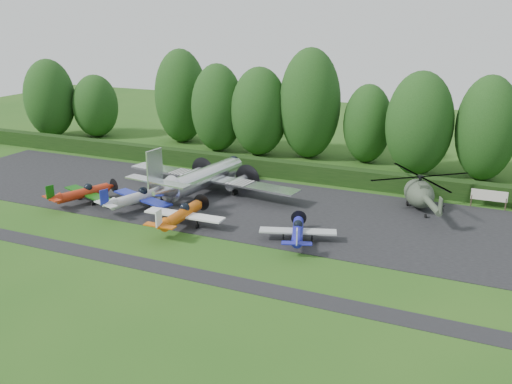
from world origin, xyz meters
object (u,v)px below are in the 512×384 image
at_px(transport_plane, 204,178).
at_px(sign_board, 489,196).
at_px(helicopter, 419,191).
at_px(light_plane_orange, 182,215).
at_px(light_plane_red, 83,193).
at_px(light_plane_blue, 298,231).
at_px(light_plane_white, 138,197).

distance_m(transport_plane, sign_board, 29.16).
bearing_deg(helicopter, light_plane_orange, -119.19).
xyz_separation_m(light_plane_red, light_plane_blue, (23.60, -0.73, -0.09)).
bearing_deg(light_plane_red, light_plane_white, -11.95).
bearing_deg(sign_board, transport_plane, -163.50).
xyz_separation_m(transport_plane, light_plane_blue, (13.83, -8.44, -0.83)).
xyz_separation_m(light_plane_blue, sign_board, (14.33, 16.02, 0.25)).
relative_size(transport_plane, light_plane_white, 2.58).
xyz_separation_m(light_plane_blue, helicopter, (7.93, 13.18, 0.78)).
bearing_deg(helicopter, light_plane_white, -131.57).
bearing_deg(transport_plane, sign_board, 8.02).
height_order(light_plane_red, sign_board, light_plane_red).
xyz_separation_m(light_plane_red, helicopter, (31.53, 12.45, 0.68)).
bearing_deg(light_plane_blue, light_plane_orange, -156.25).
distance_m(light_plane_blue, helicopter, 15.40).
height_order(transport_plane, sign_board, transport_plane).
xyz_separation_m(light_plane_white, sign_board, (31.79, 14.45, 0.06)).
xyz_separation_m(light_plane_white, light_plane_blue, (17.46, -1.57, -0.19)).
height_order(light_plane_orange, helicopter, helicopter).
bearing_deg(light_plane_red, light_plane_blue, -21.47).
height_order(light_plane_red, helicopter, helicopter).
distance_m(light_plane_white, light_plane_blue, 17.54).
bearing_deg(light_plane_orange, helicopter, 38.61).
height_order(light_plane_white, sign_board, light_plane_white).
bearing_deg(light_plane_orange, transport_plane, 108.98).
xyz_separation_m(transport_plane, helicopter, (21.75, 4.75, -0.05)).
relative_size(light_plane_white, light_plane_blue, 1.18).
height_order(transport_plane, light_plane_white, transport_plane).
height_order(light_plane_white, light_plane_orange, light_plane_white).
bearing_deg(light_plane_white, light_plane_orange, -39.29).
height_order(helicopter, sign_board, helicopter).
relative_size(helicopter, sign_board, 3.62).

